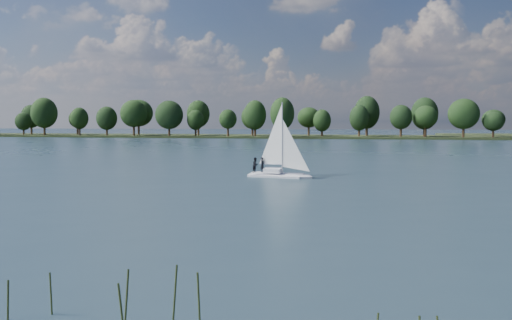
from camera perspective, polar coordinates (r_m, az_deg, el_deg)
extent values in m
plane|color=#233342|center=(124.83, 2.58, 0.83)|extent=(700.00, 700.00, 0.00)
cube|color=black|center=(236.01, 6.87, 2.25)|extent=(660.00, 40.00, 1.50)
cube|color=white|center=(67.71, 2.12, -1.75)|extent=(7.34, 3.34, 0.83)
cube|color=white|center=(67.64, 2.13, -1.05)|extent=(2.29, 1.64, 0.52)
cylinder|color=silver|center=(67.41, 2.14, 2.27)|extent=(0.13, 0.13, 8.34)
imported|color=black|center=(68.36, 0.64, -0.47)|extent=(0.59, 0.75, 1.80)
imported|color=black|center=(67.94, -0.05, -0.50)|extent=(0.97, 1.07, 1.80)
cylinder|color=#283316|center=(17.67, -8.93, -14.37)|extent=(3.20, 3.20, 2.36)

